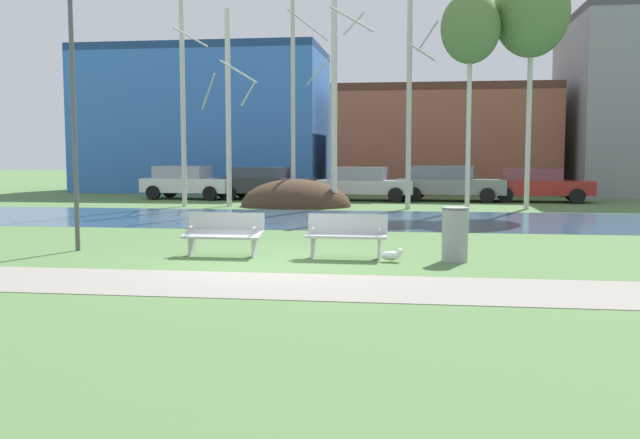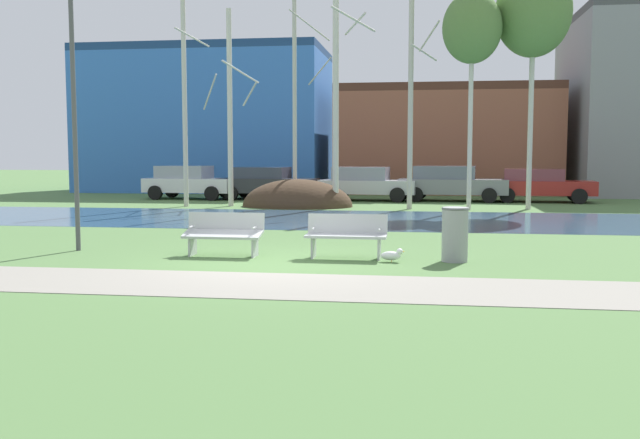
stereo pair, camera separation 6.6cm
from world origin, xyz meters
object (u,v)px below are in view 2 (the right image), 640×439
at_px(trash_bin, 455,234).
at_px(parked_sedan_second_dark, 266,182).
at_px(bench_right, 346,235).
at_px(streetlamp, 73,71).
at_px(parked_van_nearest_white, 189,182).
at_px(parked_wagon_fourth_grey, 451,183).
at_px(parked_suv_fifth_red, 539,184).
at_px(seagull, 392,255).
at_px(bench_left, 224,233).
at_px(parked_hatch_third_silver, 366,183).

distance_m(trash_bin, parked_sedan_second_dark, 19.04).
distance_m(bench_right, trash_bin, 2.11).
relative_size(bench_right, streetlamp, 0.28).
xyz_separation_m(bench_right, parked_van_nearest_white, (-9.03, 17.20, 0.32)).
height_order(bench_right, streetlamp, streetlamp).
xyz_separation_m(parked_van_nearest_white, parked_wagon_fourth_grey, (11.73, 0.24, 0.01)).
bearing_deg(parked_suv_fifth_red, seagull, -107.23).
height_order(bench_left, parked_suv_fifth_red, parked_suv_fifth_red).
relative_size(parked_van_nearest_white, parked_suv_fifth_red, 0.95).
relative_size(bench_right, trash_bin, 1.53).
height_order(parked_sedan_second_dark, parked_suv_fifth_red, parked_sedan_second_dark).
bearing_deg(bench_right, streetlamp, 176.86).
xyz_separation_m(streetlamp, parked_sedan_second_dark, (0.35, 17.02, -3.02)).
bearing_deg(trash_bin, bench_left, 178.54).
distance_m(trash_bin, streetlamp, 8.58).
bearing_deg(trash_bin, parked_suv_fifth_red, 76.16).
height_order(parked_wagon_fourth_grey, parked_suv_fifth_red, parked_wagon_fourth_grey).
bearing_deg(parked_van_nearest_white, seagull, -60.47).
xyz_separation_m(parked_van_nearest_white, parked_suv_fifth_red, (15.45, 0.17, -0.04)).
bearing_deg(parked_hatch_third_silver, parked_suv_fifth_red, 1.13).
distance_m(parked_wagon_fourth_grey, parked_suv_fifth_red, 3.72).
height_order(bench_right, parked_suv_fifth_red, parked_suv_fifth_red).
bearing_deg(streetlamp, parked_wagon_fourth_grey, 63.54).
bearing_deg(bench_left, streetlamp, 174.50).
height_order(bench_right, parked_hatch_third_silver, parked_hatch_third_silver).
xyz_separation_m(streetlamp, parked_suv_fifth_red, (12.24, 17.06, -3.04)).
height_order(trash_bin, parked_hatch_third_silver, parked_hatch_third_silver).
xyz_separation_m(bench_left, parked_hatch_third_silver, (1.54, 17.23, 0.31)).
relative_size(seagull, streetlamp, 0.08).
bearing_deg(parked_wagon_fourth_grey, parked_hatch_third_silver, -176.72).
distance_m(seagull, parked_wagon_fourth_grey, 17.90).
relative_size(seagull, parked_sedan_second_dark, 0.10).
distance_m(bench_left, parked_sedan_second_dark, 17.60).
relative_size(parked_van_nearest_white, parked_sedan_second_dark, 0.94).
bearing_deg(parked_hatch_third_silver, bench_right, -86.81).
xyz_separation_m(trash_bin, parked_suv_fifth_red, (4.31, 17.49, 0.21)).
relative_size(parked_van_nearest_white, parked_hatch_third_silver, 0.98).
height_order(bench_left, streetlamp, streetlamp).
bearing_deg(parked_wagon_fourth_grey, bench_right, -98.80).
relative_size(parked_van_nearest_white, parked_wagon_fourth_grey, 0.88).
xyz_separation_m(bench_left, parked_suv_fifth_red, (8.92, 17.37, 0.28)).
bearing_deg(bench_right, seagull, -21.67).
bearing_deg(parked_van_nearest_white, parked_suv_fifth_red, 0.64).
xyz_separation_m(seagull, streetlamp, (-6.74, 0.68, 3.66)).
height_order(trash_bin, parked_wagon_fourth_grey, parked_wagon_fourth_grey).
relative_size(parked_hatch_third_silver, parked_wagon_fourth_grey, 0.91).
bearing_deg(bench_right, parked_van_nearest_white, 117.71).
bearing_deg(parked_suv_fifth_red, parked_wagon_fourth_grey, 179.02).
bearing_deg(trash_bin, bench_right, 176.82).
bearing_deg(bench_left, parked_suv_fifth_red, 62.81).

